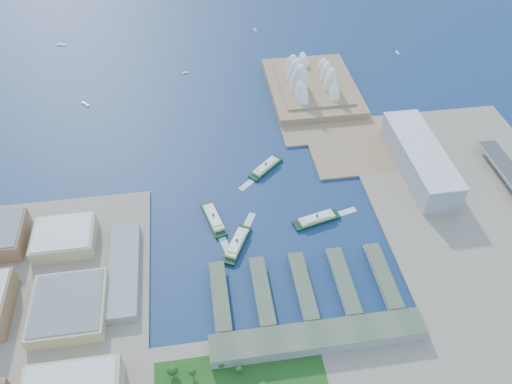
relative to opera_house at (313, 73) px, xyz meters
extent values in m
plane|color=#101F4D|center=(-105.00, -280.00, -32.00)|extent=(3000.00, 3000.00, 0.00)
cube|color=gray|center=(-355.00, -385.00, -30.50)|extent=(220.00, 390.00, 3.00)
cube|color=gray|center=(135.00, -330.00, -30.50)|extent=(240.00, 500.00, 3.00)
cube|color=#957351|center=(2.50, -20.00, -30.50)|extent=(135.00, 220.00, 3.00)
cube|color=#95959B|center=(90.00, -200.00, -11.50)|extent=(45.00, 155.00, 35.00)
cube|color=gray|center=(-90.00, -415.00, -23.00)|extent=(200.00, 28.00, 12.00)
camera|label=1|loc=(-180.64, -639.18, 391.80)|focal=35.00mm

